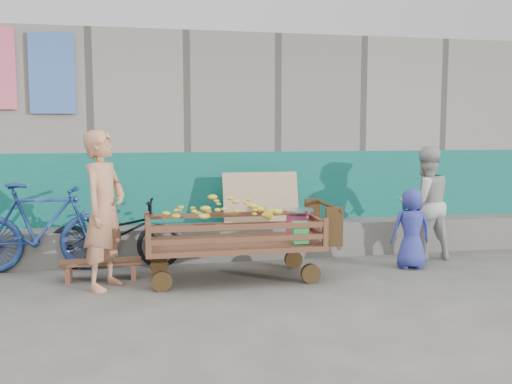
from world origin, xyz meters
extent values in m
plane|color=#4E4D48|center=(0.00, 0.00, 0.00)|extent=(80.00, 80.00, 0.00)
cube|color=gray|center=(0.00, 4.10, 1.50)|extent=(12.00, 3.00, 3.00)
cube|color=#166D52|center=(0.00, 2.58, 0.70)|extent=(12.00, 0.03, 1.40)
cube|color=#66625E|center=(0.00, 2.35, 0.23)|extent=(12.00, 0.50, 0.45)
cube|color=tan|center=(0.30, 2.22, 0.80)|extent=(1.00, 0.19, 0.68)
cube|color=#4D7AD2|center=(-2.30, 2.56, 2.40)|extent=(0.55, 0.03, 1.00)
cube|color=#592E1F|center=(-0.24, 1.26, 0.41)|extent=(1.96, 0.98, 0.05)
cylinder|color=#332512|center=(-1.05, 0.90, 0.11)|extent=(0.22, 0.07, 0.22)
cube|color=#592E1F|center=(-1.18, 0.80, 0.59)|extent=(0.05, 0.05, 0.30)
cylinder|color=#332512|center=(-1.05, 1.62, 0.11)|extent=(0.22, 0.07, 0.22)
cube|color=#592E1F|center=(-1.18, 1.72, 0.59)|extent=(0.05, 0.05, 0.30)
cylinder|color=#332512|center=(0.58, 0.90, 0.11)|extent=(0.22, 0.07, 0.22)
cube|color=#592E1F|center=(0.71, 0.80, 0.59)|extent=(0.05, 0.05, 0.30)
cylinder|color=#332512|center=(0.58, 1.62, 0.11)|extent=(0.22, 0.07, 0.22)
cube|color=#592E1F|center=(0.71, 1.72, 0.59)|extent=(0.05, 0.05, 0.30)
cube|color=#592E1F|center=(-0.24, 0.80, 0.54)|extent=(1.89, 0.04, 0.05)
cube|color=#592E1F|center=(-0.24, 0.80, 0.67)|extent=(1.89, 0.04, 0.05)
cube|color=#592E1F|center=(-0.24, 1.72, 0.54)|extent=(1.89, 0.04, 0.05)
cube|color=#592E1F|center=(-0.24, 1.72, 0.67)|extent=(1.89, 0.04, 0.05)
cube|color=#592E1F|center=(-1.18, 1.26, 0.54)|extent=(0.04, 0.91, 0.05)
cube|color=#592E1F|center=(-1.18, 1.26, 0.67)|extent=(0.04, 0.91, 0.05)
cube|color=#592E1F|center=(0.71, 1.26, 0.54)|extent=(0.04, 0.91, 0.05)
cube|color=#592E1F|center=(0.71, 1.26, 0.67)|extent=(0.04, 0.91, 0.05)
cylinder|color=#332512|center=(0.91, 1.26, 0.82)|extent=(0.04, 0.87, 0.04)
cube|color=#332512|center=(0.83, 1.66, 0.63)|extent=(0.20, 0.04, 0.44)
cube|color=#332512|center=(0.83, 0.86, 0.63)|extent=(0.20, 0.04, 0.44)
ellipsoid|color=yellow|center=(-0.34, 1.26, 0.67)|extent=(1.41, 0.76, 0.48)
cylinder|color=#C84288|center=(0.53, 1.26, 0.58)|extent=(0.26, 0.26, 0.28)
cylinder|color=silver|center=(0.53, 1.26, 0.73)|extent=(0.03, 0.03, 0.07)
cylinder|color=silver|center=(0.53, 1.26, 0.77)|extent=(0.37, 0.37, 0.02)
cube|color=green|center=(0.47, 0.95, 0.57)|extent=(0.17, 0.13, 0.24)
cube|color=#592E1F|center=(-1.71, 1.52, 0.21)|extent=(0.89, 0.27, 0.04)
cube|color=#592E1F|center=(-2.06, 1.52, 0.09)|extent=(0.05, 0.25, 0.18)
cube|color=#592E1F|center=(-1.35, 1.52, 0.09)|extent=(0.05, 0.25, 0.18)
imported|color=tan|center=(-1.63, 1.16, 0.85)|extent=(0.65, 0.74, 1.69)
imported|color=beige|center=(2.40, 1.76, 0.74)|extent=(0.74, 0.59, 1.48)
imported|color=#2F3997|center=(1.99, 1.32, 0.49)|extent=(0.51, 0.36, 0.98)
imported|color=black|center=(-1.56, 2.05, 0.42)|extent=(1.67, 0.76, 0.85)
imported|color=#25438D|center=(-2.42, 2.05, 0.54)|extent=(1.80, 0.56, 1.07)
camera|label=1|loc=(-1.26, -5.03, 1.69)|focal=40.00mm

